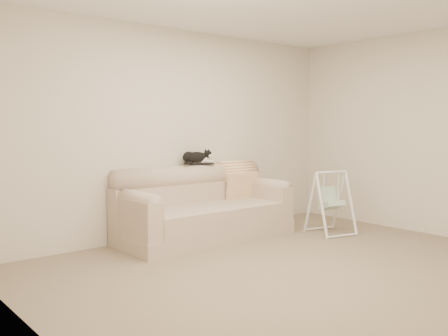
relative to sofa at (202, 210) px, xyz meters
name	(u,v)px	position (x,y,z in m)	size (l,w,h in m)	color
ground_plane	(294,268)	(-0.08, -1.62, -0.35)	(5.00, 5.00, 0.00)	#70624E
room_shell	(296,112)	(-0.08, -1.62, 1.18)	(5.04, 4.04, 2.60)	beige
sofa	(202,210)	(0.00, 0.00, 0.00)	(2.20, 0.93, 0.90)	tan
remote_a	(197,164)	(0.10, 0.24, 0.56)	(0.18, 0.05, 0.03)	black
remote_b	(208,164)	(0.24, 0.20, 0.56)	(0.18, 0.10, 0.02)	black
tuxedo_cat	(196,157)	(0.10, 0.25, 0.64)	(0.49, 0.21, 0.19)	black
throw_blanket	(236,175)	(0.75, 0.23, 0.37)	(0.52, 0.38, 0.58)	#C67444
baby_swing	(330,202)	(1.45, -0.83, 0.06)	(0.61, 0.64, 0.82)	white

